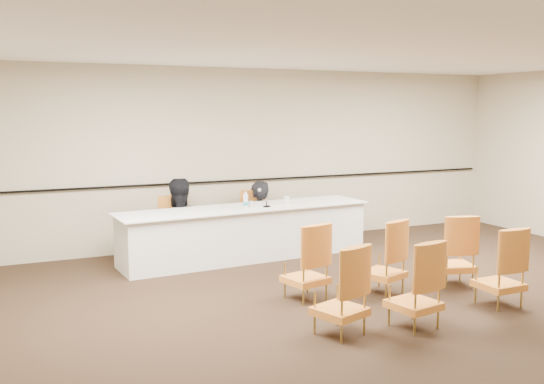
{
  "coord_description": "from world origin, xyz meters",
  "views": [
    {
      "loc": [
        -4.09,
        -5.63,
        2.28
      ],
      "look_at": [
        -0.29,
        2.6,
        1.07
      ],
      "focal_mm": 40.0,
      "sensor_mm": 36.0,
      "label": 1
    }
  ],
  "objects_px": {
    "microphone": "(267,198)",
    "water_bottle": "(246,200)",
    "panel_table": "(246,233)",
    "coffee_cup": "(287,201)",
    "aud_chair_front_left": "(306,261)",
    "panelist_main": "(258,231)",
    "panelist_second": "(177,234)",
    "drinking_glass": "(251,204)",
    "aud_chair_front_mid": "(383,256)",
    "aud_chair_back_right": "(500,266)",
    "panelist_main_chair": "(258,219)",
    "aud_chair_back_left": "(340,290)",
    "aud_chair_back_mid": "(414,284)",
    "aud_chair_front_right": "(454,249)",
    "panelist_second_chair": "(177,227)"
  },
  "relations": [
    {
      "from": "aud_chair_front_right",
      "to": "water_bottle",
      "type": "bearing_deg",
      "value": 145.89
    },
    {
      "from": "panelist_main",
      "to": "coffee_cup",
      "type": "height_order",
      "value": "panelist_main"
    },
    {
      "from": "coffee_cup",
      "to": "aud_chair_back_left",
      "type": "height_order",
      "value": "aud_chair_back_left"
    },
    {
      "from": "panel_table",
      "to": "aud_chair_back_mid",
      "type": "xyz_separation_m",
      "value": [
        0.45,
        -3.57,
        0.07
      ]
    },
    {
      "from": "microphone",
      "to": "aud_chair_front_left",
      "type": "xyz_separation_m",
      "value": [
        -0.43,
        -2.1,
        -0.47
      ]
    },
    {
      "from": "water_bottle",
      "to": "aud_chair_front_right",
      "type": "bearing_deg",
      "value": -50.46
    },
    {
      "from": "water_bottle",
      "to": "panel_table",
      "type": "bearing_deg",
      "value": 67.27
    },
    {
      "from": "panelist_main_chair",
      "to": "aud_chair_back_left",
      "type": "bearing_deg",
      "value": -105.55
    },
    {
      "from": "aud_chair_front_mid",
      "to": "aud_chair_front_right",
      "type": "bearing_deg",
      "value": -24.11
    },
    {
      "from": "coffee_cup",
      "to": "aud_chair_back_mid",
      "type": "xyz_separation_m",
      "value": [
        -0.22,
        -3.5,
        -0.4
      ]
    },
    {
      "from": "aud_chair_front_left",
      "to": "aud_chair_back_left",
      "type": "height_order",
      "value": "same"
    },
    {
      "from": "panelist_main_chair",
      "to": "aud_chair_back_left",
      "type": "relative_size",
      "value": 1.0
    },
    {
      "from": "panel_table",
      "to": "aud_chair_front_right",
      "type": "distance_m",
      "value": 3.16
    },
    {
      "from": "microphone",
      "to": "coffee_cup",
      "type": "height_order",
      "value": "microphone"
    },
    {
      "from": "coffee_cup",
      "to": "aud_chair_back_mid",
      "type": "bearing_deg",
      "value": -93.6
    },
    {
      "from": "panelist_main",
      "to": "panelist_second",
      "type": "bearing_deg",
      "value": -9.47
    },
    {
      "from": "panelist_second",
      "to": "aud_chair_front_left",
      "type": "height_order",
      "value": "panelist_second"
    },
    {
      "from": "drinking_glass",
      "to": "aud_chair_front_left",
      "type": "relative_size",
      "value": 0.11
    },
    {
      "from": "aud_chair_front_mid",
      "to": "drinking_glass",
      "type": "bearing_deg",
      "value": 88.88
    },
    {
      "from": "panel_table",
      "to": "microphone",
      "type": "relative_size",
      "value": 14.13
    },
    {
      "from": "microphone",
      "to": "drinking_glass",
      "type": "xyz_separation_m",
      "value": [
        -0.23,
        0.08,
        -0.09
      ]
    },
    {
      "from": "aud_chair_back_mid",
      "to": "panel_table",
      "type": "bearing_deg",
      "value": 87.22
    },
    {
      "from": "microphone",
      "to": "water_bottle",
      "type": "height_order",
      "value": "microphone"
    },
    {
      "from": "water_bottle",
      "to": "aud_chair_front_right",
      "type": "distance_m",
      "value": 3.14
    },
    {
      "from": "drinking_glass",
      "to": "aud_chair_back_mid",
      "type": "distance_m",
      "value": 3.56
    },
    {
      "from": "panel_table",
      "to": "microphone",
      "type": "xyz_separation_m",
      "value": [
        0.3,
        -0.13,
        0.55
      ]
    },
    {
      "from": "panelist_main",
      "to": "panelist_second_chair",
      "type": "height_order",
      "value": "panelist_main"
    },
    {
      "from": "panelist_main",
      "to": "aud_chair_front_mid",
      "type": "relative_size",
      "value": 1.79
    },
    {
      "from": "panelist_main",
      "to": "panelist_second",
      "type": "distance_m",
      "value": 1.43
    },
    {
      "from": "microphone",
      "to": "aud_chair_back_left",
      "type": "bearing_deg",
      "value": -125.01
    },
    {
      "from": "water_bottle",
      "to": "coffee_cup",
      "type": "relative_size",
      "value": 1.83
    },
    {
      "from": "drinking_glass",
      "to": "aud_chair_back_right",
      "type": "relative_size",
      "value": 0.11
    },
    {
      "from": "aud_chair_back_left",
      "to": "coffee_cup",
      "type": "bearing_deg",
      "value": 54.21
    },
    {
      "from": "panelist_main",
      "to": "panelist_second",
      "type": "xyz_separation_m",
      "value": [
        -1.43,
        -0.09,
        0.09
      ]
    },
    {
      "from": "aud_chair_back_mid",
      "to": "aud_chair_front_mid",
      "type": "bearing_deg",
      "value": 60.31
    },
    {
      "from": "aud_chair_front_mid",
      "to": "aud_chair_back_right",
      "type": "xyz_separation_m",
      "value": [
        0.96,
        -0.98,
        0.0
      ]
    },
    {
      "from": "aud_chair_front_left",
      "to": "panel_table",
      "type": "bearing_deg",
      "value": 74.8
    },
    {
      "from": "panel_table",
      "to": "aud_chair_front_mid",
      "type": "relative_size",
      "value": 4.24
    },
    {
      "from": "panelist_main",
      "to": "aud_chair_front_left",
      "type": "relative_size",
      "value": 1.79
    },
    {
      "from": "aud_chair_front_left",
      "to": "aud_chair_back_right",
      "type": "height_order",
      "value": "same"
    },
    {
      "from": "aud_chair_back_mid",
      "to": "panelist_main",
      "type": "bearing_deg",
      "value": 79.63
    },
    {
      "from": "aud_chair_back_mid",
      "to": "aud_chair_back_left",
      "type": "bearing_deg",
      "value": 159.77
    },
    {
      "from": "panelist_main_chair",
      "to": "aud_chair_front_mid",
      "type": "height_order",
      "value": "same"
    },
    {
      "from": "drinking_glass",
      "to": "panelist_second",
      "type": "bearing_deg",
      "value": 150.28
    },
    {
      "from": "panel_table",
      "to": "panelist_main_chair",
      "type": "xyz_separation_m",
      "value": [
        0.48,
        0.62,
        0.07
      ]
    },
    {
      "from": "panelist_second",
      "to": "aud_chair_front_left",
      "type": "relative_size",
      "value": 1.85
    },
    {
      "from": "panel_table",
      "to": "aud_chair_front_left",
      "type": "relative_size",
      "value": 4.24
    },
    {
      "from": "drinking_glass",
      "to": "water_bottle",
      "type": "bearing_deg",
      "value": -151.5
    },
    {
      "from": "coffee_cup",
      "to": "aud_chair_front_mid",
      "type": "xyz_separation_m",
      "value": [
        0.19,
        -2.35,
        -0.4
      ]
    },
    {
      "from": "aud_chair_front_left",
      "to": "aud_chair_front_right",
      "type": "bearing_deg",
      "value": -19.31
    }
  ]
}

